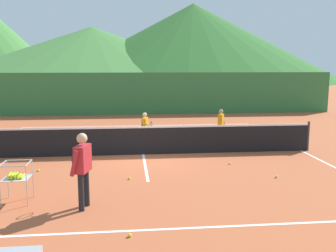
{
  "coord_description": "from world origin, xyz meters",
  "views": [
    {
      "loc": [
        -0.49,
        -12.64,
        3.03
      ],
      "look_at": [
        0.74,
        -1.1,
        1.15
      ],
      "focal_mm": 40.54,
      "sensor_mm": 36.0,
      "label": 1
    }
  ],
  "objects_px": {
    "tennis_net": "(143,140)",
    "tennis_ball_0": "(276,177)",
    "student_1": "(221,122)",
    "student_0": "(145,125)",
    "tennis_ball_4": "(130,235)",
    "instructor": "(83,164)",
    "ball_cart": "(16,176)",
    "tennis_ball_2": "(38,170)",
    "tennis_ball_3": "(230,163)",
    "tennis_ball_1": "(129,178)"
  },
  "relations": [
    {
      "from": "tennis_net",
      "to": "tennis_ball_0",
      "type": "distance_m",
      "value": 4.68
    },
    {
      "from": "student_1",
      "to": "tennis_ball_0",
      "type": "height_order",
      "value": "student_1"
    },
    {
      "from": "student_1",
      "to": "student_0",
      "type": "bearing_deg",
      "value": -167.95
    },
    {
      "from": "tennis_ball_0",
      "to": "tennis_ball_4",
      "type": "relative_size",
      "value": 1.0
    },
    {
      "from": "instructor",
      "to": "ball_cart",
      "type": "relative_size",
      "value": 1.81
    },
    {
      "from": "tennis_net",
      "to": "tennis_ball_0",
      "type": "bearing_deg",
      "value": -41.61
    },
    {
      "from": "tennis_net",
      "to": "student_1",
      "type": "height_order",
      "value": "student_1"
    },
    {
      "from": "student_0",
      "to": "tennis_ball_0",
      "type": "xyz_separation_m",
      "value": [
        3.33,
        -4.67,
        -0.72
      ]
    },
    {
      "from": "ball_cart",
      "to": "tennis_ball_4",
      "type": "relative_size",
      "value": 13.22
    },
    {
      "from": "student_1",
      "to": "tennis_ball_2",
      "type": "xyz_separation_m",
      "value": [
        -6.34,
        -4.0,
        -0.72
      ]
    },
    {
      "from": "student_0",
      "to": "tennis_ball_3",
      "type": "distance_m",
      "value": 4.06
    },
    {
      "from": "instructor",
      "to": "student_0",
      "type": "distance_m",
      "value": 6.56
    },
    {
      "from": "tennis_ball_1",
      "to": "tennis_ball_4",
      "type": "distance_m",
      "value": 3.44
    },
    {
      "from": "tennis_ball_1",
      "to": "tennis_ball_4",
      "type": "bearing_deg",
      "value": -90.14
    },
    {
      "from": "tennis_net",
      "to": "tennis_ball_0",
      "type": "xyz_separation_m",
      "value": [
        3.48,
        -3.09,
        -0.47
      ]
    },
    {
      "from": "tennis_ball_3",
      "to": "student_1",
      "type": "bearing_deg",
      "value": 80.3
    },
    {
      "from": "instructor",
      "to": "tennis_ball_1",
      "type": "height_order",
      "value": "instructor"
    },
    {
      "from": "instructor",
      "to": "tennis_ball_3",
      "type": "xyz_separation_m",
      "value": [
        4.06,
        3.19,
        -0.94
      ]
    },
    {
      "from": "ball_cart",
      "to": "tennis_ball_1",
      "type": "distance_m",
      "value": 2.92
    },
    {
      "from": "instructor",
      "to": "tennis_ball_4",
      "type": "relative_size",
      "value": 23.97
    },
    {
      "from": "student_1",
      "to": "ball_cart",
      "type": "relative_size",
      "value": 1.39
    },
    {
      "from": "student_1",
      "to": "tennis_ball_1",
      "type": "relative_size",
      "value": 18.4
    },
    {
      "from": "instructor",
      "to": "tennis_ball_2",
      "type": "height_order",
      "value": "instructor"
    },
    {
      "from": "tennis_ball_1",
      "to": "tennis_ball_0",
      "type": "bearing_deg",
      "value": -3.88
    },
    {
      "from": "tennis_ball_1",
      "to": "tennis_ball_4",
      "type": "height_order",
      "value": "same"
    },
    {
      "from": "ball_cart",
      "to": "instructor",
      "type": "bearing_deg",
      "value": -19.23
    },
    {
      "from": "tennis_ball_0",
      "to": "tennis_ball_2",
      "type": "distance_m",
      "value": 6.7
    },
    {
      "from": "student_0",
      "to": "tennis_ball_0",
      "type": "relative_size",
      "value": 18.31
    },
    {
      "from": "ball_cart",
      "to": "tennis_ball_4",
      "type": "distance_m",
      "value": 3.26
    },
    {
      "from": "instructor",
      "to": "student_1",
      "type": "xyz_separation_m",
      "value": [
        4.71,
        7.01,
        -0.23
      ]
    },
    {
      "from": "student_1",
      "to": "tennis_ball_3",
      "type": "height_order",
      "value": "student_1"
    },
    {
      "from": "student_1",
      "to": "tennis_ball_1",
      "type": "distance_m",
      "value": 6.34
    },
    {
      "from": "student_0",
      "to": "tennis_ball_1",
      "type": "bearing_deg",
      "value": -98.25
    },
    {
      "from": "tennis_ball_0",
      "to": "tennis_ball_2",
      "type": "relative_size",
      "value": 1.0
    },
    {
      "from": "tennis_net",
      "to": "student_1",
      "type": "distance_m",
      "value": 3.96
    },
    {
      "from": "tennis_ball_0",
      "to": "student_0",
      "type": "bearing_deg",
      "value": 125.49
    },
    {
      "from": "tennis_ball_3",
      "to": "tennis_ball_4",
      "type": "distance_m",
      "value": 5.62
    },
    {
      "from": "tennis_net",
      "to": "ball_cart",
      "type": "xyz_separation_m",
      "value": [
        -2.99,
        -4.24,
        0.1
      ]
    },
    {
      "from": "instructor",
      "to": "tennis_ball_0",
      "type": "bearing_deg",
      "value": 18.74
    },
    {
      "from": "tennis_net",
      "to": "tennis_ball_4",
      "type": "bearing_deg",
      "value": -94.55
    },
    {
      "from": "tennis_ball_2",
      "to": "tennis_ball_0",
      "type": "bearing_deg",
      "value": -11.47
    },
    {
      "from": "student_1",
      "to": "instructor",
      "type": "bearing_deg",
      "value": -123.9
    },
    {
      "from": "tennis_ball_1",
      "to": "tennis_ball_3",
      "type": "xyz_separation_m",
      "value": [
        3.09,
        1.25,
        0.0
      ]
    },
    {
      "from": "student_0",
      "to": "ball_cart",
      "type": "xyz_separation_m",
      "value": [
        -3.13,
        -5.82,
        -0.15
      ]
    },
    {
      "from": "ball_cart",
      "to": "tennis_ball_3",
      "type": "xyz_separation_m",
      "value": [
        5.59,
        2.66,
        -0.56
      ]
    },
    {
      "from": "student_0",
      "to": "ball_cart",
      "type": "bearing_deg",
      "value": -118.31
    },
    {
      "from": "student_1",
      "to": "ball_cart",
      "type": "distance_m",
      "value": 9.0
    },
    {
      "from": "student_1",
      "to": "tennis_ball_4",
      "type": "height_order",
      "value": "student_1"
    },
    {
      "from": "tennis_net",
      "to": "tennis_ball_1",
      "type": "bearing_deg",
      "value": -99.85
    },
    {
      "from": "tennis_ball_4",
      "to": "tennis_ball_3",
      "type": "bearing_deg",
      "value": 56.54
    }
  ]
}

